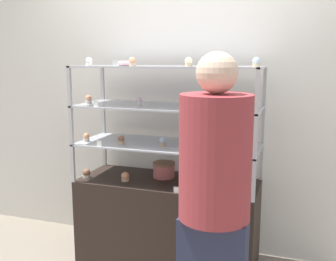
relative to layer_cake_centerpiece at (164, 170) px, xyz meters
name	(u,v)px	position (x,y,z in m)	size (l,w,h in m)	color
back_wall	(184,96)	(0.06, 0.34, 0.55)	(8.00, 0.05, 2.60)	silver
display_base	(168,223)	(0.06, -0.07, -0.41)	(1.37, 0.53, 0.69)	black
display_riser_lower	(168,146)	(0.06, -0.07, 0.21)	(1.37, 0.53, 0.29)	#B7B7BC
display_riser_middle	(168,108)	(0.06, -0.07, 0.50)	(1.37, 0.53, 0.29)	#B7B7BC
display_riser_upper	(168,68)	(0.06, -0.07, 0.79)	(1.37, 0.53, 0.29)	#B7B7BC
layer_cake_centerpiece	(164,170)	(0.00, 0.00, 0.00)	(0.18, 0.18, 0.12)	#C66660
sheet_cake_frosted	(220,102)	(0.44, -0.04, 0.55)	(0.23, 0.13, 0.07)	#DBBC84
cupcake_0	(86,173)	(-0.58, -0.20, -0.03)	(0.06, 0.06, 0.07)	white
cupcake_1	(125,177)	(-0.25, -0.19, -0.03)	(0.06, 0.06, 0.07)	#CCB28C
cupcake_2	(206,186)	(0.39, -0.20, -0.03)	(0.06, 0.06, 0.07)	white
cupcake_3	(248,187)	(0.68, -0.12, -0.03)	(0.06, 0.06, 0.07)	#CCB28C
price_tag_0	(176,190)	(0.20, -0.32, -0.04)	(0.04, 0.00, 0.04)	white
cupcake_4	(86,137)	(-0.57, -0.20, 0.26)	(0.05, 0.05, 0.07)	beige
cupcake_5	(121,140)	(-0.27, -0.20, 0.26)	(0.05, 0.05, 0.07)	#CCB28C
cupcake_6	(163,142)	(0.05, -0.16, 0.26)	(0.05, 0.05, 0.07)	#CCB28C
cupcake_7	(207,145)	(0.38, -0.16, 0.26)	(0.05, 0.05, 0.07)	#CCB28C
cupcake_8	(250,149)	(0.69, -0.20, 0.26)	(0.05, 0.05, 0.07)	beige
price_tag_1	(99,143)	(-0.39, -0.32, 0.25)	(0.04, 0.00, 0.04)	white
cupcake_9	(89,99)	(-0.57, -0.15, 0.55)	(0.05, 0.05, 0.07)	beige
cupcake_10	(139,101)	(-0.14, -0.15, 0.55)	(0.05, 0.05, 0.07)	white
cupcake_11	(193,103)	(0.26, -0.12, 0.55)	(0.05, 0.05, 0.07)	beige
cupcake_12	(254,105)	(0.69, -0.14, 0.55)	(0.05, 0.05, 0.07)	beige
price_tag_2	(96,104)	(-0.41, -0.32, 0.54)	(0.04, 0.00, 0.04)	white
cupcake_13	(89,62)	(-0.56, -0.13, 0.84)	(0.05, 0.05, 0.06)	white
cupcake_14	(132,62)	(-0.16, -0.22, 0.84)	(0.05, 0.05, 0.06)	#CCB28C
cupcake_15	(189,62)	(0.25, -0.21, 0.84)	(0.05, 0.05, 0.06)	#CCB28C
cupcake_16	(256,62)	(0.70, -0.16, 0.84)	(0.05, 0.05, 0.06)	#CCB28C
price_tag_3	(115,63)	(-0.25, -0.32, 0.83)	(0.04, 0.00, 0.04)	white
donut_glazed	(126,63)	(-0.26, -0.11, 0.83)	(0.12, 0.12, 0.04)	#EFB2BC
customer_figure	(214,197)	(0.58, -0.84, 0.13)	(0.39, 0.39, 1.65)	#282D47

